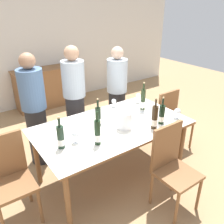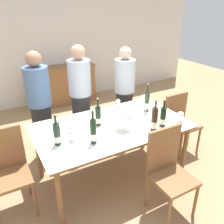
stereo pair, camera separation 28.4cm
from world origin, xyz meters
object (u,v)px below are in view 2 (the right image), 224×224
object	(u,v)px
sideboard_cabinet	(63,85)
chair_near_front	(168,167)
dining_table	(112,130)
chair_right_end	(180,119)
wine_bottle_3	(57,135)
wine_glass_2	(72,133)
person_host	(40,108)
wine_bottle_0	(154,120)
wine_glass_0	(144,97)
wine_glass_4	(180,115)
wine_bottle_5	(147,101)
chair_left_end	(7,167)
person_guest_left	(81,99)
person_guest_right	(124,94)
ice_bucket	(124,120)
wine_glass_1	(118,102)
wine_glass_3	(146,108)
wine_bottle_2	(163,117)
wine_bottle_1	(93,132)
wine_bottle_4	(98,117)

from	to	relation	value
sideboard_cabinet	chair_near_front	world-z (taller)	chair_near_front
dining_table	chair_right_end	size ratio (longest dim) A/B	2.11
wine_bottle_3	wine_glass_2	world-z (taller)	wine_bottle_3
person_host	wine_bottle_0	bearing A→B (deg)	-50.53
sideboard_cabinet	dining_table	xyz separation A→B (m)	(-0.27, -2.79, 0.28)
dining_table	wine_glass_0	size ratio (longest dim) A/B	12.89
wine_glass_4	person_host	bearing A→B (deg)	139.89
wine_bottle_5	chair_left_end	bearing A→B (deg)	-178.65
dining_table	person_host	xyz separation A→B (m)	(-0.66, 0.89, 0.09)
wine_bottle_0	wine_glass_2	distance (m)	0.95
person_host	person_guest_left	xyz separation A→B (m)	(0.61, -0.00, 0.02)
wine_glass_4	person_guest_right	bearing A→B (deg)	94.22
ice_bucket	person_guest_left	bearing A→B (deg)	97.30
dining_table	wine_glass_1	distance (m)	0.57
wine_glass_3	wine_glass_4	distance (m)	0.47
wine_bottle_2	chair_right_end	xyz separation A→B (m)	(0.71, 0.40, -0.37)
ice_bucket	wine_glass_1	distance (m)	0.63
chair_right_end	wine_bottle_2	bearing A→B (deg)	-150.70
chair_left_end	chair_near_front	distance (m)	1.73
wine_bottle_0	wine_bottle_2	distance (m)	0.17
dining_table	wine_bottle_1	size ratio (longest dim) A/B	4.93
wine_bottle_0	wine_glass_3	distance (m)	0.45
wine_glass_0	wine_bottle_3	bearing A→B (deg)	-162.89
wine_bottle_4	chair_right_end	size ratio (longest dim) A/B	0.40
wine_glass_0	person_guest_left	distance (m)	0.95
dining_table	person_host	bearing A→B (deg)	126.32
ice_bucket	wine_bottle_3	world-z (taller)	wine_bottle_3
ice_bucket	wine_glass_4	distance (m)	0.74
person_guest_right	ice_bucket	bearing A→B (deg)	-122.23
wine_glass_3	chair_right_end	size ratio (longest dim) A/B	0.15
wine_bottle_3	chair_right_end	size ratio (longest dim) A/B	0.40
wine_glass_0	wine_bottle_4	bearing A→B (deg)	-163.10
wine_bottle_4	person_guest_right	bearing A→B (deg)	41.89
dining_table	wine_bottle_0	xyz separation A→B (m)	(0.37, -0.35, 0.20)
sideboard_cabinet	chair_left_end	xyz separation A→B (m)	(-1.51, -2.70, 0.13)
wine_glass_2	wine_glass_3	xyz separation A→B (m)	(1.10, 0.15, -0.01)
wine_glass_2	wine_bottle_3	bearing A→B (deg)	179.38
dining_table	person_guest_right	xyz separation A→B (m)	(0.71, 0.85, 0.05)
wine_bottle_3	chair_near_front	bearing A→B (deg)	-34.28
wine_glass_0	person_host	distance (m)	1.49
ice_bucket	wine_glass_2	distance (m)	0.64
wine_glass_0	wine_glass_2	world-z (taller)	wine_glass_0
wine_bottle_1	wine_bottle_2	xyz separation A→B (m)	(0.90, -0.06, -0.02)
ice_bucket	wine_glass_4	bearing A→B (deg)	-15.13
chair_near_front	wine_bottle_4	bearing A→B (deg)	115.85
wine_bottle_1	person_guest_right	world-z (taller)	person_guest_right
ice_bucket	wine_glass_2	bearing A→B (deg)	175.74
dining_table	wine_glass_3	xyz separation A→B (m)	(0.55, 0.06, 0.16)
wine_bottle_0	person_guest_right	bearing A→B (deg)	74.12
dining_table	wine_bottle_0	distance (m)	0.55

